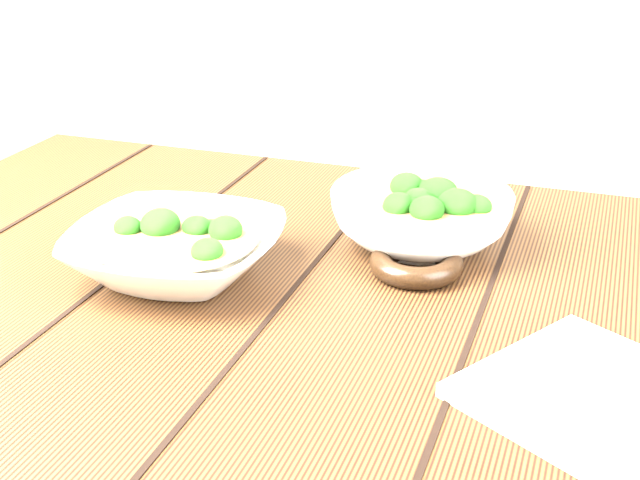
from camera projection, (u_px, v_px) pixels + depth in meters
table at (316, 380)px, 1.01m from camera, size 1.20×0.80×0.75m
soup_bowl_front at (176, 250)px, 0.98m from camera, size 0.24×0.24×0.07m
soup_bowl_back at (421, 216)px, 1.05m from camera, size 0.22×0.22×0.08m
trivet at (416, 263)px, 0.99m from camera, size 0.13×0.13×0.03m
napkin at (620, 409)px, 0.74m from camera, size 0.30×0.29×0.01m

